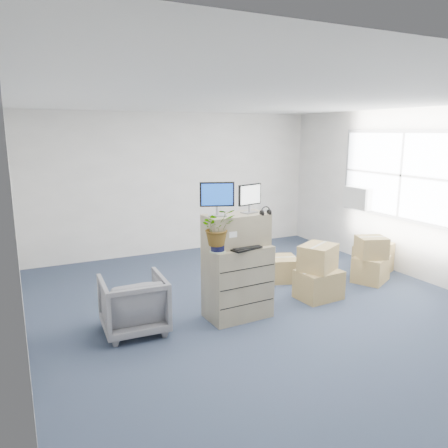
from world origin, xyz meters
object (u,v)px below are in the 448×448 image
(filing_cabinet_lower, at_px, (238,282))
(office_chair, at_px, (133,301))
(water_bottle, at_px, (245,237))
(potted_plant, at_px, (218,232))
(monitor_left, at_px, (217,197))
(monitor_right, at_px, (250,197))
(keyboard, at_px, (246,248))

(filing_cabinet_lower, height_order, office_chair, filing_cabinet_lower)
(water_bottle, height_order, potted_plant, potted_plant)
(monitor_left, relative_size, monitor_right, 1.13)
(monitor_left, xyz_separation_m, keyboard, (0.30, -0.23, -0.65))
(monitor_left, bearing_deg, office_chair, -166.61)
(water_bottle, bearing_deg, filing_cabinet_lower, -165.32)
(filing_cabinet_lower, height_order, potted_plant, potted_plant)
(monitor_left, xyz_separation_m, office_chair, (-1.08, 0.12, -1.24))
(water_bottle, relative_size, office_chair, 0.27)
(monitor_left, height_order, office_chair, monitor_left)
(filing_cabinet_lower, distance_m, monitor_right, 1.13)
(keyboard, bearing_deg, monitor_left, 127.87)
(monitor_left, xyz_separation_m, monitor_right, (0.47, -0.00, -0.03))
(keyboard, relative_size, potted_plant, 0.87)
(monitor_right, bearing_deg, water_bottle, 174.44)
(filing_cabinet_lower, relative_size, office_chair, 1.25)
(keyboard, bearing_deg, monitor_right, 37.64)
(filing_cabinet_lower, height_order, keyboard, keyboard)
(monitor_right, relative_size, water_bottle, 1.78)
(office_chair, bearing_deg, monitor_left, 176.35)
(monitor_left, height_order, monitor_right, monitor_left)
(potted_plant, distance_m, office_chair, 1.34)
(keyboard, distance_m, office_chair, 1.54)
(monitor_left, distance_m, potted_plant, 0.45)
(monitor_left, xyz_separation_m, potted_plant, (-0.08, -0.18, -0.40))
(monitor_right, height_order, keyboard, monitor_right)
(keyboard, height_order, office_chair, keyboard)
(keyboard, bearing_deg, water_bottle, 49.16)
(water_bottle, xyz_separation_m, office_chair, (-1.48, 0.14, -0.69))
(potted_plant, bearing_deg, keyboard, -7.56)
(filing_cabinet_lower, height_order, monitor_left, monitor_left)
(potted_plant, bearing_deg, monitor_right, 17.66)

